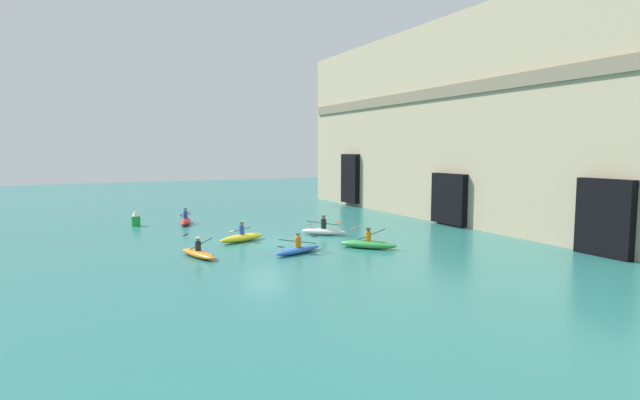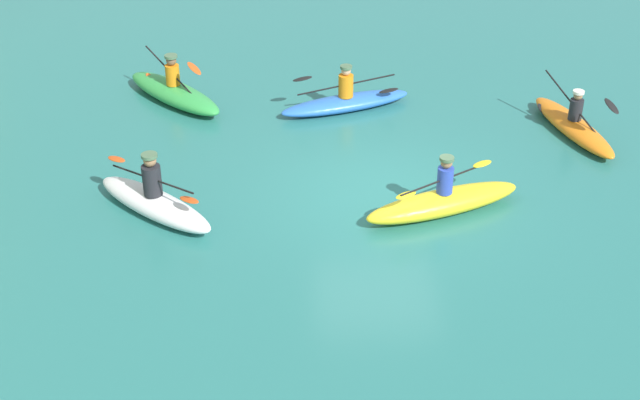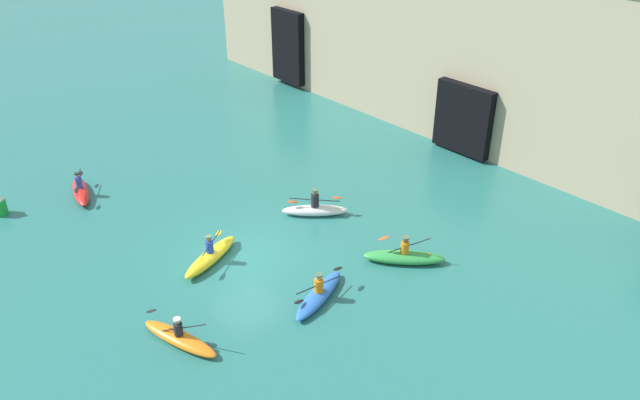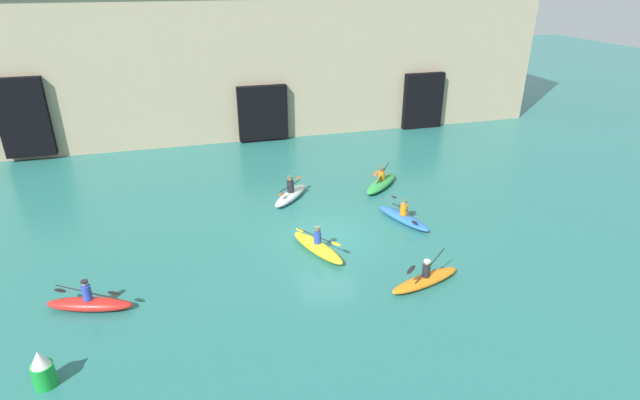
% 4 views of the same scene
% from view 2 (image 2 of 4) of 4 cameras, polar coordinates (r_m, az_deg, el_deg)
% --- Properties ---
extents(ground_plane, '(120.00, 120.00, 0.00)m').
position_cam_2_polar(ground_plane, '(16.94, 3.85, 0.41)').
color(ground_plane, '#28706B').
extents(kayak_yellow, '(1.76, 3.12, 1.16)m').
position_cam_2_polar(kayak_yellow, '(16.34, 7.90, -0.05)').
color(kayak_yellow, yellow).
rests_on(kayak_yellow, ground).
extents(kayak_orange, '(3.07, 1.44, 1.15)m').
position_cam_2_polar(kayak_orange, '(19.78, 15.91, 4.64)').
color(kayak_orange, orange).
rests_on(kayak_orange, ground).
extents(kayak_blue, '(1.71, 3.11, 1.06)m').
position_cam_2_polar(kayak_blue, '(20.12, 1.65, 6.36)').
color(kayak_blue, blue).
rests_on(kayak_blue, ground).
extents(kayak_white, '(2.37, 2.59, 1.24)m').
position_cam_2_polar(kayak_white, '(16.42, -10.56, -0.08)').
color(kayak_white, white).
rests_on(kayak_white, ground).
extents(kayak_green, '(2.79, 2.72, 1.17)m').
position_cam_2_polar(kayak_green, '(20.75, -9.32, 6.85)').
color(kayak_green, green).
rests_on(kayak_green, ground).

